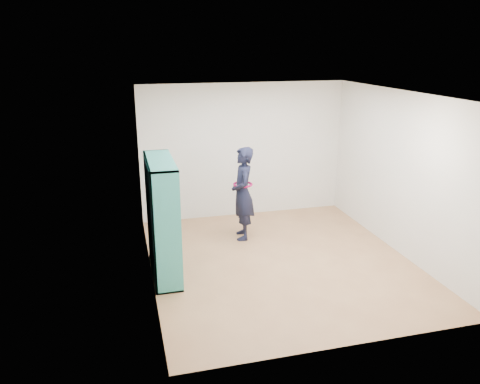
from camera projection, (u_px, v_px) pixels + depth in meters
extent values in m
plane|color=#956744|center=(280.00, 261.00, 7.39)|extent=(4.50, 4.50, 0.00)
plane|color=white|center=(285.00, 94.00, 6.60)|extent=(4.50, 4.50, 0.00)
cube|color=silver|center=(147.00, 193.00, 6.51)|extent=(0.02, 4.50, 2.60)
cube|color=silver|center=(401.00, 174.00, 7.47)|extent=(0.02, 4.50, 2.60)
cube|color=silver|center=(244.00, 151.00, 9.07)|extent=(4.00, 0.02, 2.60)
cube|color=silver|center=(354.00, 241.00, 4.92)|extent=(4.00, 0.02, 2.60)
cube|color=teal|center=(167.00, 235.00, 6.18)|extent=(0.38, 0.03, 1.74)
cube|color=teal|center=(159.00, 204.00, 7.36)|extent=(0.38, 0.03, 1.74)
cube|color=teal|center=(165.00, 271.00, 7.03)|extent=(0.38, 1.31, 0.03)
cube|color=teal|center=(159.00, 161.00, 6.51)|extent=(0.38, 1.31, 0.03)
cube|color=teal|center=(150.00, 219.00, 6.73)|extent=(0.03, 1.31, 1.74)
cube|color=teal|center=(164.00, 223.00, 6.58)|extent=(0.35, 0.03, 1.69)
cube|color=teal|center=(161.00, 213.00, 6.96)|extent=(0.35, 0.03, 1.69)
cube|color=teal|center=(164.00, 245.00, 6.90)|extent=(0.35, 1.25, 0.03)
cube|color=teal|center=(163.00, 218.00, 6.77)|extent=(0.35, 1.25, 0.03)
cube|color=teal|center=(161.00, 190.00, 6.64)|extent=(0.35, 1.25, 0.03)
cube|color=beige|center=(170.00, 280.00, 6.62)|extent=(0.24, 0.15, 0.09)
cube|color=black|center=(169.00, 250.00, 6.42)|extent=(0.20, 0.17, 0.23)
cube|color=maroon|center=(168.00, 221.00, 6.29)|extent=(0.20, 0.17, 0.24)
cube|color=silver|center=(166.00, 196.00, 6.24)|extent=(0.24, 0.15, 0.06)
cube|color=navy|center=(168.00, 263.00, 6.93)|extent=(0.20, 0.17, 0.27)
cube|color=brown|center=(166.00, 237.00, 6.80)|extent=(0.20, 0.17, 0.27)
cube|color=#BFB28C|center=(164.00, 215.00, 6.75)|extent=(0.24, 0.15, 0.06)
cube|color=#26594C|center=(163.00, 182.00, 6.55)|extent=(0.20, 0.17, 0.25)
cube|color=beige|center=(165.00, 252.00, 7.31)|extent=(0.20, 0.17, 0.27)
cube|color=black|center=(163.00, 232.00, 7.27)|extent=(0.24, 0.15, 0.06)
cube|color=maroon|center=(162.00, 200.00, 7.05)|extent=(0.20, 0.17, 0.29)
cube|color=silver|center=(161.00, 175.00, 6.94)|extent=(0.20, 0.17, 0.22)
imported|color=black|center=(243.00, 194.00, 8.06)|extent=(0.47, 0.64, 1.63)
torus|color=#9B0B48|center=(243.00, 184.00, 8.01)|extent=(0.38, 0.38, 0.04)
cube|color=silver|center=(234.00, 187.00, 8.08)|extent=(0.03, 0.11, 0.13)
cube|color=black|center=(234.00, 187.00, 8.08)|extent=(0.02, 0.10, 0.13)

